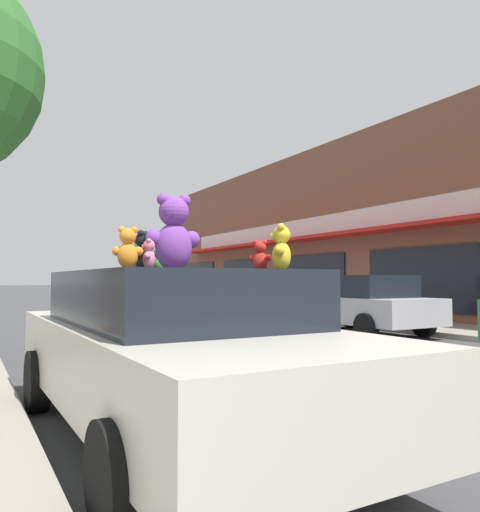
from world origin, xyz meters
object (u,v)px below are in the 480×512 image
Objects in this scene: teddy_bear_green at (159,261)px; teddy_bear_white at (135,254)px; teddy_bear_giant at (174,234)px; teddy_bear_black at (143,252)px; teddy_bear_yellow at (281,248)px; teddy_bear_pink at (149,254)px; teddy_bear_red at (260,256)px; plush_art_car at (171,347)px; teddy_bear_teal at (175,256)px; teddy_bear_orange at (128,248)px; parked_car_far_center at (357,302)px.

teddy_bear_white is at bearing 32.56° from teddy_bear_green.
teddy_bear_giant is 1.83× the size of teddy_bear_black.
teddy_bear_yellow reaches higher than teddy_bear_white.
teddy_bear_red reaches higher than teddy_bear_pink.
teddy_bear_giant is 0.36m from teddy_bear_black.
teddy_bear_black is at bearing 72.91° from teddy_bear_green.
teddy_bear_red is (0.80, -0.78, -0.05)m from teddy_bear_black.
teddy_bear_green is at bearing -18.49° from teddy_bear_red.
teddy_bear_red is (0.62, -0.50, 0.81)m from plush_art_car.
teddy_bear_white is at bearing -60.04° from teddy_bear_giant.
teddy_bear_white is 0.95× the size of teddy_bear_black.
teddy_bear_yellow reaches higher than teddy_bear_black.
plush_art_car is at bearing -102.82° from teddy_bear_yellow.
teddy_bear_teal is at bearing 175.47° from teddy_bear_pink.
teddy_bear_orange is at bearing 54.55° from teddy_bear_red.
teddy_bear_black is 9.06m from parked_car_far_center.
teddy_bear_green reaches higher than plush_art_car.
teddy_bear_green is 0.05× the size of parked_car_far_center.
teddy_bear_yellow is 1.29m from teddy_bear_orange.
teddy_bear_yellow is at bearing 112.46° from teddy_bear_pink.
teddy_bear_white is 1.27m from teddy_bear_red.
teddy_bear_teal reaches higher than teddy_bear_orange.
teddy_bear_orange is (-1.25, -0.28, 0.01)m from teddy_bear_red.
parked_car_far_center is (7.64, 6.26, -0.76)m from teddy_bear_pink.
teddy_bear_teal is 0.09× the size of parked_car_far_center.
teddy_bear_black is 0.09× the size of parked_car_far_center.
parked_car_far_center is (7.36, 5.03, -0.83)m from teddy_bear_white.
teddy_bear_giant is 0.17× the size of parked_car_far_center.
teddy_bear_teal is at bearing 65.98° from plush_art_car.
teddy_bear_yellow is at bearing -49.42° from plush_art_car.
teddy_bear_orange is (-0.65, -0.79, -0.19)m from teddy_bear_giant.
teddy_bear_white is at bearing -145.67° from parked_car_far_center.
teddy_bear_green is at bearing -118.15° from teddy_bear_yellow.
teddy_bear_black is 0.99× the size of teddy_bear_yellow.
teddy_bear_giant is at bearing -103.95° from teddy_bear_yellow.
plush_art_car is at bearing 112.94° from teddy_bear_green.
teddy_bear_pink is at bearing 27.50° from teddy_bear_black.
teddy_bear_red is at bearing -150.37° from teddy_bear_orange.
teddy_bear_black is 0.33m from teddy_bear_green.
teddy_bear_green is (0.04, 0.49, -0.23)m from teddy_bear_giant.
plush_art_car is 9.05m from parked_car_far_center.
teddy_bear_giant is (0.02, 0.01, 1.01)m from plush_art_car.
teddy_bear_yellow is at bearing -136.07° from parked_car_far_center.
teddy_bear_teal is (0.41, 0.95, 0.86)m from plush_art_car.
parked_car_far_center is (6.76, 4.56, -0.84)m from teddy_bear_teal.
teddy_bear_white is 0.96× the size of teddy_bear_teal.
teddy_bear_red is (1.09, 0.25, 0.02)m from teddy_bear_pink.
parked_car_far_center is (7.35, 5.24, -0.84)m from teddy_bear_black.
teddy_bear_teal is at bearing -39.77° from teddy_bear_red.
teddy_bear_red is 1.28m from teddy_bear_orange.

